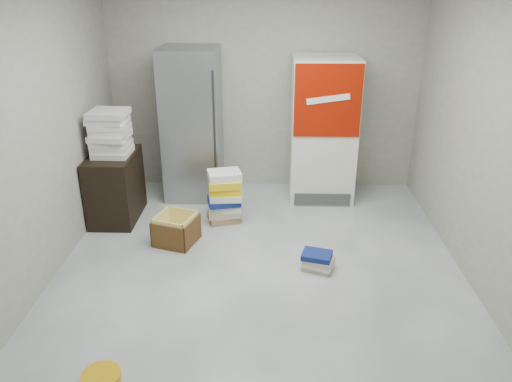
{
  "coord_description": "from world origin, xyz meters",
  "views": [
    {
      "loc": [
        0.09,
        -3.94,
        2.72
      ],
      "look_at": [
        -0.05,
        0.7,
        0.67
      ],
      "focal_mm": 35.0,
      "sensor_mm": 36.0,
      "label": 1
    }
  ],
  "objects": [
    {
      "name": "supply_box_stack",
      "position": [
        -1.72,
        1.4,
        1.06
      ],
      "size": [
        0.44,
        0.45,
        0.52
      ],
      "color": "white",
      "rests_on": "wood_shelf"
    },
    {
      "name": "phonebook_stack_main",
      "position": [
        -0.43,
        1.34,
        0.31
      ],
      "size": [
        0.45,
        0.4,
        0.63
      ],
      "rotation": [
        0.0,
        0.0,
        0.2
      ],
      "color": "olive",
      "rests_on": "ground"
    },
    {
      "name": "coke_cooler",
      "position": [
        0.75,
        2.12,
        0.9
      ],
      "size": [
        0.8,
        0.73,
        1.8
      ],
      "color": "silver",
      "rests_on": "ground"
    },
    {
      "name": "cardboard_box",
      "position": [
        -0.92,
        0.82,
        0.13
      ],
      "size": [
        0.51,
        0.51,
        0.33
      ],
      "rotation": [
        0.0,
        0.0,
        -0.31
      ],
      "color": "yellow",
      "rests_on": "ground"
    },
    {
      "name": "room_shell",
      "position": [
        0.0,
        0.0,
        1.8
      ],
      "size": [
        4.04,
        5.04,
        2.82
      ],
      "color": "#A7A196",
      "rests_on": "ground"
    },
    {
      "name": "ground",
      "position": [
        0.0,
        0.0,
        0.0
      ],
      "size": [
        5.0,
        5.0,
        0.0
      ],
      "primitive_type": "plane",
      "color": "silver",
      "rests_on": "ground"
    },
    {
      "name": "bucket_lid",
      "position": [
        -1.11,
        -1.24,
        0.04
      ],
      "size": [
        0.3,
        0.3,
        0.08
      ],
      "primitive_type": "cylinder",
      "rotation": [
        0.0,
        0.0,
        -0.08
      ],
      "color": "#CF900C",
      "rests_on": "ground"
    },
    {
      "name": "steel_fridge",
      "position": [
        -0.9,
        2.13,
        0.95
      ],
      "size": [
        0.7,
        0.72,
        1.9
      ],
      "color": "#95979D",
      "rests_on": "ground"
    },
    {
      "name": "wood_shelf",
      "position": [
        -1.73,
        1.4,
        0.4
      ],
      "size": [
        0.5,
        0.8,
        0.8
      ],
      "primitive_type": "cube",
      "color": "black",
      "rests_on": "ground"
    },
    {
      "name": "phonebook_stack_side",
      "position": [
        0.58,
        0.31,
        0.09
      ],
      "size": [
        0.36,
        0.32,
        0.18
      ],
      "rotation": [
        0.0,
        0.0,
        -0.33
      ],
      "color": "tan",
      "rests_on": "ground"
    }
  ]
}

